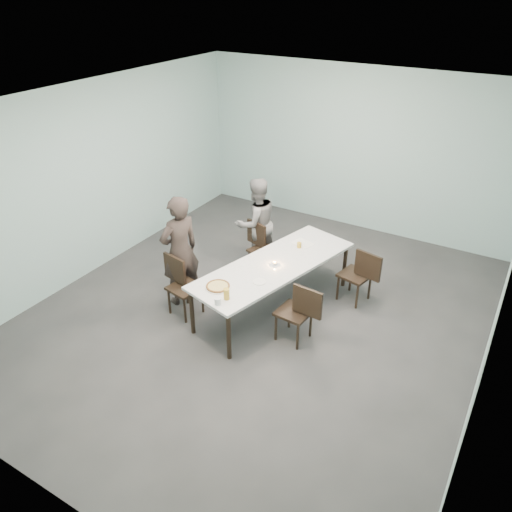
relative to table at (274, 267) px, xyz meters
The scene contains 16 objects.
ground 0.75m from the table, 113.75° to the right, with size 7.00×7.00×0.00m, color #333335.
room_shell 1.36m from the table, 113.75° to the right, with size 6.02×7.02×3.01m.
table is the anchor object (origin of this frame).
chair_near_left 1.35m from the table, 146.07° to the right, with size 0.64×0.49×0.87m.
chair_far_left 1.04m from the table, 130.48° to the left, with size 0.65×0.53×0.87m.
chair_near_right 0.84m from the table, 37.18° to the right, with size 0.63×0.45×0.87m.
chair_far_right 1.30m from the table, 37.84° to the left, with size 0.65×0.50×0.87m.
diner_near 1.38m from the table, 157.90° to the right, with size 0.62×0.41×1.69m, color black.
diner_far 1.31m from the table, 131.81° to the left, with size 0.75×0.58×1.54m, color slate.
pizza 0.97m from the table, 110.65° to the right, with size 0.34×0.34×0.04m.
side_plate 0.53m from the table, 83.55° to the right, with size 0.18×0.18×0.01m, color white.
beer_glass 1.08m from the table, 95.20° to the right, with size 0.08×0.08×0.15m, color gold.
water_tumbler 1.23m from the table, 96.06° to the right, with size 0.08×0.08×0.09m, color silver.
tealight 0.08m from the table, 47.23° to the right, with size 0.06×0.06×0.05m.
amber_tumbler 0.63m from the table, 81.97° to the left, with size 0.07×0.07×0.08m, color gold.
menu 0.76m from the table, 84.08° to the left, with size 0.30×0.22×0.01m, color silver.
Camera 1 is at (2.98, -5.11, 4.35)m, focal length 35.00 mm.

